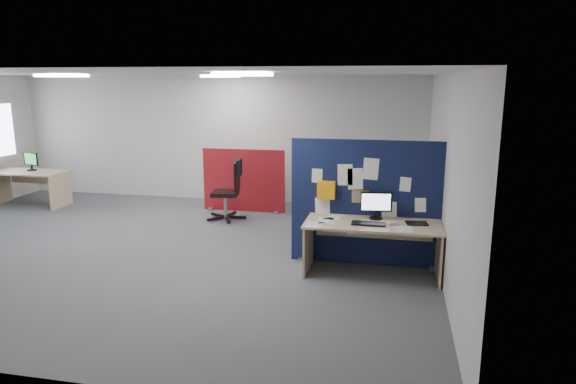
% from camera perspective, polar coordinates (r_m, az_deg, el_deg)
% --- Properties ---
extents(floor, '(9.00, 9.00, 0.00)m').
position_cam_1_polar(floor, '(8.46, -15.82, -6.06)').
color(floor, '#575A5F').
rests_on(floor, ground).
extents(ceiling, '(9.00, 7.00, 0.02)m').
position_cam_1_polar(ceiling, '(8.04, -16.97, 12.52)').
color(ceiling, white).
rests_on(ceiling, wall_back).
extents(wall_back, '(9.00, 0.02, 2.70)m').
position_cam_1_polar(wall_back, '(11.32, -8.04, 5.89)').
color(wall_back, silver).
rests_on(wall_back, floor).
extents(wall_right, '(0.02, 7.00, 2.70)m').
position_cam_1_polar(wall_right, '(7.22, 17.03, 1.80)').
color(wall_right, silver).
rests_on(wall_right, floor).
extents(ceiling_lights, '(4.10, 4.10, 0.04)m').
position_cam_1_polar(ceiling_lights, '(8.49, -12.74, 12.51)').
color(ceiling_lights, white).
rests_on(ceiling_lights, ceiling).
extents(navy_divider, '(2.18, 0.30, 1.80)m').
position_cam_1_polar(navy_divider, '(7.33, 8.69, -1.26)').
color(navy_divider, '#0E0E35').
rests_on(navy_divider, floor).
extents(main_desk, '(1.82, 0.81, 0.73)m').
position_cam_1_polar(main_desk, '(7.07, 9.38, -4.61)').
color(main_desk, tan).
rests_on(main_desk, floor).
extents(monitor_main, '(0.43, 0.18, 0.38)m').
position_cam_1_polar(monitor_main, '(7.12, 9.78, -1.33)').
color(monitor_main, black).
rests_on(monitor_main, main_desk).
extents(keyboard, '(0.45, 0.18, 0.02)m').
position_cam_1_polar(keyboard, '(6.88, 8.95, -3.50)').
color(keyboard, black).
rests_on(keyboard, main_desk).
extents(mouse, '(0.11, 0.08, 0.03)m').
position_cam_1_polar(mouse, '(6.90, 11.62, -3.53)').
color(mouse, '#A2A2A8').
rests_on(mouse, main_desk).
extents(paper_tray, '(0.31, 0.26, 0.01)m').
position_cam_1_polar(paper_tray, '(7.05, 14.11, -3.39)').
color(paper_tray, black).
rests_on(paper_tray, main_desk).
extents(red_divider, '(1.68, 0.30, 1.26)m').
position_cam_1_polar(red_divider, '(10.32, -4.95, 1.23)').
color(red_divider, maroon).
rests_on(red_divider, floor).
extents(second_desk, '(1.55, 0.78, 0.73)m').
position_cam_1_polar(second_desk, '(12.09, -26.79, 1.25)').
color(second_desk, tan).
rests_on(second_desk, floor).
extents(monitor_second, '(0.41, 0.19, 0.38)m').
position_cam_1_polar(monitor_second, '(12.07, -26.66, 3.14)').
color(monitor_second, black).
rests_on(monitor_second, second_desk).
extents(office_chair, '(0.75, 0.75, 1.14)m').
position_cam_1_polar(office_chair, '(9.71, -6.33, 0.67)').
color(office_chair, black).
rests_on(office_chair, floor).
extents(desk_papers, '(1.42, 0.77, 0.00)m').
position_cam_1_polar(desk_papers, '(6.93, 6.24, -3.41)').
color(desk_papers, white).
rests_on(desk_papers, main_desk).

